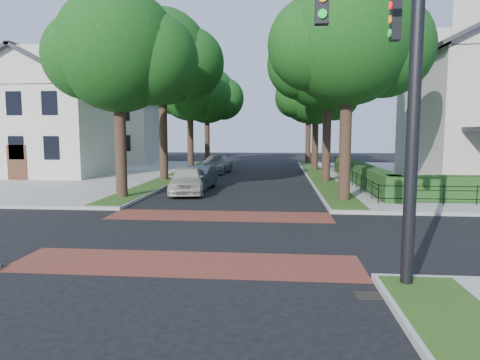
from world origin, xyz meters
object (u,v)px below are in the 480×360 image
object	(u,v)px
traffic_signal	(402,67)
parked_car_middle	(198,178)
parked_car_rear	(216,164)
parked_car_front	(187,180)

from	to	relation	value
traffic_signal	parked_car_middle	world-z (taller)	traffic_signal
parked_car_middle	parked_car_rear	bearing A→B (deg)	96.24
traffic_signal	parked_car_front	distance (m)	16.16
traffic_signal	parked_car_rear	size ratio (longest dim) A/B	1.54
parked_car_front	parked_car_rear	size ratio (longest dim) A/B	0.89
traffic_signal	parked_car_middle	size ratio (longest dim) A/B	1.87
traffic_signal	parked_car_middle	distance (m)	17.76
traffic_signal	parked_car_front	world-z (taller)	traffic_signal
parked_car_middle	parked_car_front	bearing A→B (deg)	-93.93
parked_car_rear	parked_car_front	bearing A→B (deg)	-84.95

